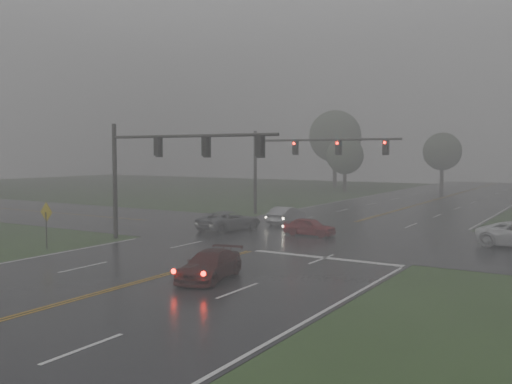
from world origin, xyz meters
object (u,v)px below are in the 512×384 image
Objects in this scene: sedan_maroon at (210,280)px; signal_gantry_near at (158,159)px; signal_gantry_far at (297,156)px; sedan_red at (310,236)px; car_grey at (229,231)px; sedan_silver at (286,224)px.

sedan_maroon is 0.35× the size of signal_gantry_near.
signal_gantry_far is at bearing 88.38° from signal_gantry_near.
signal_gantry_far reaches higher than signal_gantry_near.
sedan_red is at bearing 48.47° from signal_gantry_near.
sedan_red is at bearing 87.26° from sedan_maroon.
sedan_maroon is 1.21× the size of sedan_red.
car_grey is at bearing 84.59° from signal_gantry_near.
signal_gantry_far is (-8.27, 24.09, 5.31)m from sedan_maroon.
signal_gantry_near reaches higher than sedan_red.
sedan_red is (-2.10, 14.20, 0.00)m from sedan_maroon.
sedan_red is 11.31m from signal_gantry_near.
car_grey is at bearing 71.54° from sedan_silver.
sedan_maroon is 14.35m from sedan_red.
car_grey is at bearing -89.20° from signal_gantry_far.
signal_gantry_far is at bearing -71.27° from sedan_silver.
signal_gantry_far reaches higher than sedan_maroon.
sedan_maroon is 1.05× the size of sedan_silver.
sedan_maroon is at bearing -37.31° from signal_gantry_near.
sedan_maroon is at bearing -71.06° from signal_gantry_far.
sedan_red is 12.81m from signal_gantry_far.
sedan_maroon is 12.18m from signal_gantry_near.
sedan_silver is 13.46m from signal_gantry_near.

